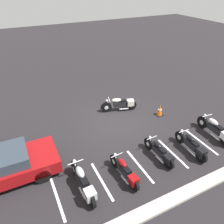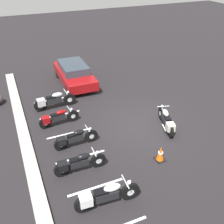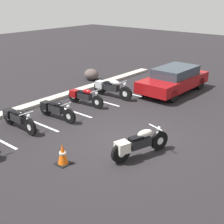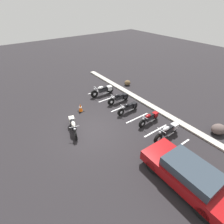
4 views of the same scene
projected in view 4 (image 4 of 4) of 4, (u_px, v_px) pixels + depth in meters
The scene contains 18 objects.
ground at pixel (90, 131), 11.59m from camera, with size 60.00×60.00×0.00m, color black.
motorcycle_cream_featured at pixel (73, 125), 11.36m from camera, with size 2.11×0.89×0.85m.
parked_bike_0 at pixel (103, 90), 15.52m from camera, with size 0.64×2.26×0.89m.
parked_bike_1 at pixel (119, 98), 14.44m from camera, with size 0.58×2.05×0.81m.
parked_bike_2 at pixel (129, 107), 13.25m from camera, with size 0.56×1.98×0.78m.
parked_bike_3 at pixel (150, 118), 12.10m from camera, with size 0.56×1.99×0.78m.
parked_bike_4 at pixel (168, 131), 10.86m from camera, with size 0.64×2.27×0.89m.
car_red at pixel (188, 174), 7.98m from camera, with size 4.33×1.86×1.29m.
concrete_curb at pixel (149, 105), 14.24m from camera, with size 18.00×0.50×0.12m, color #A8A399.
landscape_rock_0 at pixel (219, 129), 11.21m from camera, with size 0.93×0.79×0.65m, color #514442.
landscape_rock_1 at pixel (127, 83), 17.36m from camera, with size 0.60×0.59×0.48m, color brown.
traffic_cone at pixel (81, 108), 13.36m from camera, with size 0.40×0.40×0.67m.
stall_line_0 at pixel (98, 91), 16.40m from camera, with size 0.10×2.10×0.00m, color white.
stall_line_1 at pixel (109, 98), 15.20m from camera, with size 0.10×2.10×0.00m, color white.
stall_line_2 at pixel (122, 107), 13.99m from camera, with size 0.10×2.10×0.00m, color white.
stall_line_3 at pixel (137, 118), 12.79m from camera, with size 0.10×2.10×0.00m, color white.
stall_line_4 at pixel (156, 131), 11.58m from camera, with size 0.10×2.10×0.00m, color white.
stall_line_5 at pixel (178, 146), 10.38m from camera, with size 0.10×2.10×0.00m, color white.
Camera 4 is at (8.08, -4.08, 7.49)m, focal length 28.00 mm.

